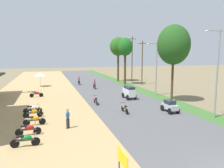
{
  "coord_description": "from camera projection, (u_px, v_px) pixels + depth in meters",
  "views": [
    {
      "loc": [
        -8.98,
        -6.84,
        5.92
      ],
      "look_at": [
        -0.31,
        21.82,
        1.75
      ],
      "focal_mm": 34.41,
      "sensor_mm": 36.0,
      "label": 1
    }
  ],
  "objects": [
    {
      "name": "parked_motorbike_fourth",
      "position": [
        33.0,
        112.0,
        19.94
      ],
      "size": [
        1.8,
        0.54,
        0.94
      ],
      "color": "black",
      "rests_on": "dirt_shoulder"
    },
    {
      "name": "street_signboard",
      "position": [
        123.0,
        161.0,
        9.75
      ],
      "size": [
        0.06,
        1.3,
        1.5
      ],
      "color": "#262628",
      "rests_on": "dirt_shoulder"
    },
    {
      "name": "parked_motorbike_fifth",
      "position": [
        33.0,
        109.0,
        21.31
      ],
      "size": [
        1.8,
        0.54,
        0.94
      ],
      "color": "black",
      "rests_on": "dirt_shoulder"
    },
    {
      "name": "streetlamp_mid",
      "position": [
        156.0,
        65.0,
        30.24
      ],
      "size": [
        3.16,
        0.2,
        7.48
      ],
      "color": "gray",
      "rests_on": "median_strip"
    },
    {
      "name": "car_hatchback_silver",
      "position": [
        170.0,
        106.0,
        21.74
      ],
      "size": [
        1.04,
        2.0,
        1.23
      ],
      "color": "#B7BCC1",
      "rests_on": "road_strip"
    },
    {
      "name": "motorbike_ahead_fifth",
      "position": [
        79.0,
        80.0,
        41.63
      ],
      "size": [
        0.54,
        1.8,
        1.66
      ],
      "color": "black",
      "rests_on": "road_strip"
    },
    {
      "name": "median_tree_fourth",
      "position": [
        118.0,
        47.0,
        45.99
      ],
      "size": [
        3.59,
        3.59,
        9.48
      ],
      "color": "#4C351E",
      "rests_on": "median_strip"
    },
    {
      "name": "parked_motorbike_nearest",
      "position": [
        26.0,
        139.0,
        13.62
      ],
      "size": [
        1.8,
        0.54,
        0.94
      ],
      "color": "black",
      "rests_on": "dirt_shoulder"
    },
    {
      "name": "median_tree_second",
      "position": [
        174.0,
        45.0,
        25.9
      ],
      "size": [
        3.95,
        3.95,
        9.4
      ],
      "color": "#4C351E",
      "rests_on": "median_strip"
    },
    {
      "name": "pedestrian_on_shoulder",
      "position": [
        68.0,
        117.0,
        16.96
      ],
      "size": [
        0.43,
        0.41,
        1.62
      ],
      "color": "#33333D",
      "rests_on": "dirt_shoulder"
    },
    {
      "name": "utility_pole_near",
      "position": [
        132.0,
        58.0,
        46.36
      ],
      "size": [
        1.8,
        0.2,
        9.66
      ],
      "color": "brown",
      "rests_on": "ground"
    },
    {
      "name": "vendor_umbrella",
      "position": [
        40.0,
        74.0,
        38.81
      ],
      "size": [
        2.2,
        2.2,
        2.52
      ],
      "color": "#99999E",
      "rests_on": "dirt_shoulder"
    },
    {
      "name": "motorbike_ahead_second",
      "position": [
        124.0,
        108.0,
        21.55
      ],
      "size": [
        0.54,
        1.8,
        0.94
      ],
      "color": "black",
      "rests_on": "road_strip"
    },
    {
      "name": "parked_motorbike_sixth",
      "position": [
        37.0,
        94.0,
        29.43
      ],
      "size": [
        1.8,
        0.54,
        0.94
      ],
      "color": "black",
      "rests_on": "dirt_shoulder"
    },
    {
      "name": "parked_motorbike_second",
      "position": [
        29.0,
        129.0,
        15.54
      ],
      "size": [
        1.8,
        0.54,
        0.94
      ],
      "color": "black",
      "rests_on": "dirt_shoulder"
    },
    {
      "name": "streetlamp_near",
      "position": [
        218.0,
        68.0,
        19.41
      ],
      "size": [
        3.16,
        0.2,
        8.06
      ],
      "color": "gray",
      "rests_on": "median_strip"
    },
    {
      "name": "parked_motorbike_third",
      "position": [
        35.0,
        120.0,
        17.74
      ],
      "size": [
        1.8,
        0.54,
        0.94
      ],
      "color": "black",
      "rests_on": "dirt_shoulder"
    },
    {
      "name": "car_van_white",
      "position": [
        129.0,
        92.0,
        28.31
      ],
      "size": [
        1.19,
        2.41,
        1.67
      ],
      "color": "silver",
      "rests_on": "road_strip"
    },
    {
      "name": "utility_pole_far",
      "position": [
        142.0,
        62.0,
        41.43
      ],
      "size": [
        1.8,
        0.2,
        8.45
      ],
      "color": "brown",
      "rests_on": "ground"
    },
    {
      "name": "motorbike_ahead_fourth",
      "position": [
        94.0,
        84.0,
        36.44
      ],
      "size": [
        0.54,
        1.8,
        1.66
      ],
      "color": "black",
      "rests_on": "road_strip"
    },
    {
      "name": "motorbike_ahead_third",
      "position": [
        96.0,
        100.0,
        25.29
      ],
      "size": [
        0.54,
        1.8,
        0.94
      ],
      "color": "black",
      "rests_on": "road_strip"
    },
    {
      "name": "median_tree_third",
      "position": [
        125.0,
        48.0,
        41.21
      ],
      "size": [
        2.93,
        2.93,
        9.01
      ],
      "color": "#4C351E",
      "rests_on": "median_strip"
    }
  ]
}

